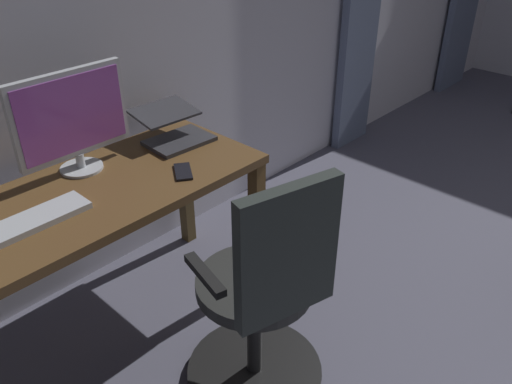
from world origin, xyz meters
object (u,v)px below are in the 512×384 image
at_px(computer_monitor, 72,118).
at_px(cell_phone_face_up, 183,172).
at_px(laptop, 174,130).
at_px(office_chair, 264,302).
at_px(desk, 95,212).
at_px(computer_keyboard, 37,219).

relative_size(computer_monitor, cell_phone_face_up, 3.46).
xyz_separation_m(computer_monitor, laptop, (-0.46, 0.07, -0.18)).
distance_m(office_chair, computer_monitor, 1.07).
height_order(office_chair, computer_monitor, computer_monitor).
height_order(laptop, cell_phone_face_up, laptop).
relative_size(desk, computer_monitor, 2.90).
height_order(computer_monitor, laptop, computer_monitor).
distance_m(office_chair, computer_keyboard, 0.88).
height_order(desk, laptop, laptop).
height_order(office_chair, cell_phone_face_up, office_chair).
bearing_deg(computer_keyboard, desk, -168.48).
xyz_separation_m(desk, office_chair, (-0.21, 0.74, -0.16)).
bearing_deg(desk, office_chair, 105.84).
bearing_deg(computer_keyboard, laptop, -167.49).
height_order(computer_keyboard, laptop, laptop).
xyz_separation_m(desk, computer_keyboard, (0.25, 0.05, 0.11)).
bearing_deg(cell_phone_face_up, laptop, -88.99).
bearing_deg(computer_keyboard, computer_monitor, -143.26).
xyz_separation_m(laptop, cell_phone_face_up, (0.18, 0.28, -0.05)).
relative_size(computer_keyboard, cell_phone_face_up, 2.61).
distance_m(computer_keyboard, cell_phone_face_up, 0.61).
relative_size(desk, office_chair, 1.41).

